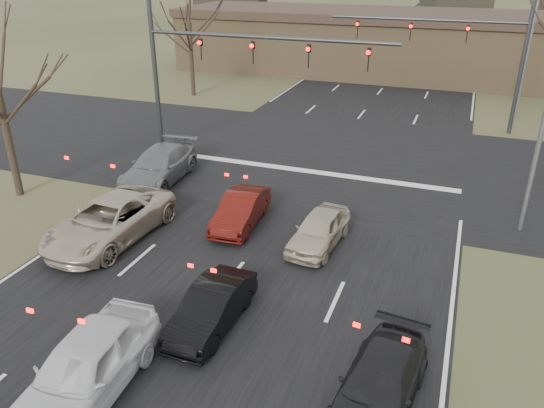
{
  "coord_description": "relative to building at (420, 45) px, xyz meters",
  "views": [
    {
      "loc": [
        6.32,
        -10.14,
        9.54
      ],
      "look_at": [
        0.75,
        4.91,
        2.0
      ],
      "focal_mm": 35.0,
      "sensor_mm": 36.0,
      "label": 1
    }
  ],
  "objects": [
    {
      "name": "ground",
      "position": [
        -2.0,
        -38.0,
        -2.67
      ],
      "size": [
        360.0,
        360.0,
        0.0
      ],
      "primitive_type": "plane",
      "color": "#3A4424",
      "rests_on": "ground"
    },
    {
      "name": "road_main",
      "position": [
        -2.0,
        22.0,
        -2.66
      ],
      "size": [
        14.0,
        300.0,
        0.02
      ],
      "primitive_type": "cube",
      "color": "black",
      "rests_on": "ground"
    },
    {
      "name": "road_cross",
      "position": [
        -2.0,
        -23.0,
        -2.65
      ],
      "size": [
        200.0,
        14.0,
        0.02
      ],
      "primitive_type": "cube",
      "color": "black",
      "rests_on": "ground"
    },
    {
      "name": "building",
      "position": [
        0.0,
        0.0,
        0.0
      ],
      "size": [
        42.4,
        10.4,
        5.3
      ],
      "color": "olive",
      "rests_on": "ground"
    },
    {
      "name": "mast_arm_near",
      "position": [
        -7.23,
        -25.0,
        2.41
      ],
      "size": [
        12.12,
        0.24,
        8.0
      ],
      "color": "#383A3D",
      "rests_on": "ground"
    },
    {
      "name": "mast_arm_far",
      "position": [
        4.18,
        -15.0,
        2.35
      ],
      "size": [
        11.12,
        0.24,
        8.0
      ],
      "color": "#383A3D",
      "rests_on": "ground"
    },
    {
      "name": "streetlight_right_far",
      "position": [
        7.32,
        -11.0,
        2.92
      ],
      "size": [
        2.34,
        0.25,
        10.0
      ],
      "color": "gray",
      "rests_on": "ground"
    },
    {
      "name": "car_silver_suv",
      "position": [
        -7.25,
        -34.01,
        -1.89
      ],
      "size": [
        2.89,
        5.72,
        1.55
      ],
      "primitive_type": "imported",
      "rotation": [
        0.0,
        0.0,
        -0.06
      ],
      "color": "#C1B39C",
      "rests_on": "ground"
    },
    {
      "name": "car_white_sedan",
      "position": [
        -3.12,
        -40.67,
        -1.87
      ],
      "size": [
        2.16,
        4.76,
        1.58
      ],
      "primitive_type": "imported",
      "rotation": [
        0.0,
        0.0,
        0.06
      ],
      "color": "silver",
      "rests_on": "ground"
    },
    {
      "name": "car_black_hatch",
      "position": [
        -1.5,
        -37.3,
        -2.06
      ],
      "size": [
        1.34,
        3.69,
        1.21
      ],
      "primitive_type": "imported",
      "rotation": [
        0.0,
        0.0,
        -0.02
      ],
      "color": "black",
      "rests_on": "ground"
    },
    {
      "name": "car_charcoal_sedan",
      "position": [
        3.42,
        -38.62,
        -2.07
      ],
      "size": [
        2.15,
        4.27,
        1.19
      ],
      "primitive_type": "imported",
      "rotation": [
        0.0,
        0.0,
        -0.12
      ],
      "color": "black",
      "rests_on": "ground"
    },
    {
      "name": "car_grey_ahead",
      "position": [
        -8.5,
        -28.51,
        -1.91
      ],
      "size": [
        2.52,
        5.35,
        1.51
      ],
      "primitive_type": "imported",
      "rotation": [
        0.0,
        0.0,
        0.08
      ],
      "color": "slate",
      "rests_on": "ground"
    },
    {
      "name": "car_red_ahead",
      "position": [
        -3.21,
        -31.28,
        -2.04
      ],
      "size": [
        1.61,
        3.91,
        1.26
      ],
      "primitive_type": "imported",
      "rotation": [
        0.0,
        0.0,
        0.07
      ],
      "color": "#4F100B",
      "rests_on": "ground"
    },
    {
      "name": "car_silver_ahead",
      "position": [
        0.07,
        -31.8,
        -2.04
      ],
      "size": [
        1.8,
        3.79,
        1.25
      ],
      "primitive_type": "imported",
      "rotation": [
        0.0,
        0.0,
        -0.09
      ],
      "color": "beige",
      "rests_on": "ground"
    }
  ]
}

